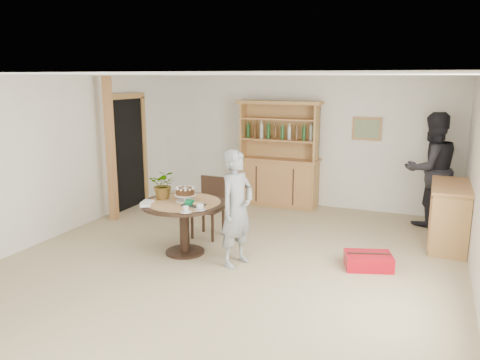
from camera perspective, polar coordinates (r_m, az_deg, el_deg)
name	(u,v)px	position (r m, az deg, el deg)	size (l,w,h in m)	color
ground	(226,267)	(6.35, -1.76, -10.53)	(7.00, 7.00, 0.00)	tan
room_shell	(225,137)	(5.90, -1.81, 5.26)	(6.04, 7.04, 2.52)	white
doorway	(127,151)	(9.17, -13.58, 3.50)	(0.13, 1.10, 2.18)	black
pine_post	(111,150)	(8.37, -15.51, 3.56)	(0.12, 0.12, 2.50)	#B7834D
hutch	(279,171)	(9.16, 4.77, 1.15)	(1.62, 0.54, 2.04)	tan
sideboard	(449,215)	(7.61, 24.13, -3.95)	(0.54, 1.26, 0.94)	tan
dining_table	(184,212)	(6.67, -6.83, -3.95)	(1.20, 1.20, 0.76)	black
dining_chair	(210,203)	(7.40, -3.68, -2.80)	(0.44, 0.44, 0.95)	black
birthday_cake	(185,193)	(6.64, -6.69, -1.53)	(0.30, 0.30, 0.20)	white
flower_vase	(164,184)	(6.79, -9.29, -0.53)	(0.38, 0.33, 0.42)	#3F7233
gift_tray	(193,204)	(6.42, -5.73, -2.90)	(0.30, 0.20, 0.08)	black
coffee_cup_a	(200,207)	(6.20, -4.89, -3.31)	(0.15, 0.15, 0.09)	silver
coffee_cup_b	(186,210)	(6.11, -6.62, -3.63)	(0.15, 0.15, 0.08)	silver
napkins	(147,203)	(6.58, -11.33, -2.80)	(0.24, 0.33, 0.03)	white
teen_boy	(237,208)	(6.18, -0.40, -3.49)	(0.57, 0.37, 1.56)	gray
adult_person	(431,170)	(8.47, 22.28, 1.19)	(0.93, 0.73, 1.92)	black
red_suitcase	(368,261)	(6.49, 15.36, -9.49)	(0.69, 0.56, 0.21)	#B90918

